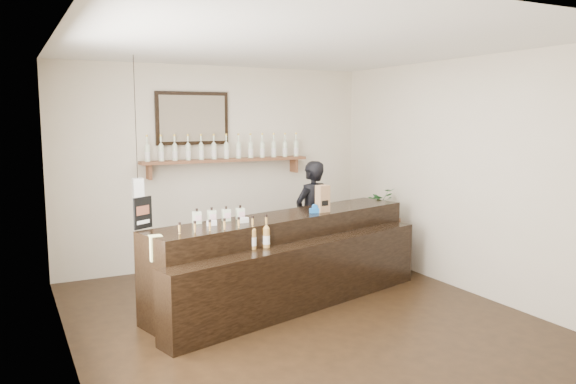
# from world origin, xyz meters

# --- Properties ---
(ground) EXTENTS (5.00, 5.00, 0.00)m
(ground) POSITION_xyz_m (0.00, 0.00, 0.00)
(ground) COLOR black
(ground) RESTS_ON ground
(room_shell) EXTENTS (5.00, 5.00, 5.00)m
(room_shell) POSITION_xyz_m (0.00, 0.00, 1.70)
(room_shell) COLOR beige
(room_shell) RESTS_ON ground
(back_wall_decor) EXTENTS (2.66, 0.96, 1.69)m
(back_wall_decor) POSITION_xyz_m (-0.14, 2.37, 1.75)
(back_wall_decor) COLOR brown
(back_wall_decor) RESTS_ON ground
(counter) EXTENTS (3.54, 1.82, 1.14)m
(counter) POSITION_xyz_m (0.18, 0.57, 0.46)
(counter) COLOR black
(counter) RESTS_ON ground
(promo_sign) EXTENTS (0.21, 0.13, 0.32)m
(promo_sign) POSITION_xyz_m (-1.46, 0.65, 1.14)
(promo_sign) COLOR black
(promo_sign) RESTS_ON counter
(paper_bag) EXTENTS (0.16, 0.13, 0.32)m
(paper_bag) POSITION_xyz_m (0.66, 0.68, 1.14)
(paper_bag) COLOR #926646
(paper_bag) RESTS_ON counter
(tape_dispenser) EXTENTS (0.13, 0.07, 0.10)m
(tape_dispenser) POSITION_xyz_m (0.55, 0.67, 1.02)
(tape_dispenser) COLOR blue
(tape_dispenser) RESTS_ON counter
(side_cabinet) EXTENTS (0.36, 0.49, 0.70)m
(side_cabinet) POSITION_xyz_m (2.00, 1.35, 0.35)
(side_cabinet) COLOR brown
(side_cabinet) RESTS_ON ground
(potted_plant) EXTENTS (0.42, 0.38, 0.41)m
(potted_plant) POSITION_xyz_m (2.00, 1.35, 0.91)
(potted_plant) COLOR #26612C
(potted_plant) RESTS_ON side_cabinet
(shopkeeper) EXTENTS (0.72, 0.58, 1.71)m
(shopkeeper) POSITION_xyz_m (1.01, 1.55, 0.86)
(shopkeeper) COLOR black
(shopkeeper) RESTS_ON ground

